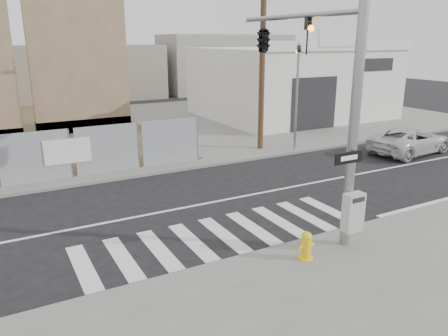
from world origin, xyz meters
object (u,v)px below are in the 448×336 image
signal_pole (290,64)px  suv (410,140)px  traffic_cone_d (90,163)px  fire_hydrant (306,246)px  auto_shop (291,82)px

signal_pole → suv: signal_pole is taller
traffic_cone_d → fire_hydrant: bearing=-73.2°
signal_pole → auto_shop: 19.04m
signal_pole → auto_shop: signal_pole is taller
suv → fire_hydrant: bearing=112.6°
fire_hydrant → traffic_cone_d: 10.82m
traffic_cone_d → suv: bearing=-14.9°
fire_hydrant → traffic_cone_d: bearing=104.9°
fire_hydrant → signal_pole: bearing=61.5°
signal_pole → suv: 11.56m
signal_pole → fire_hydrant: bearing=-116.6°
suv → traffic_cone_d: 15.34m
fire_hydrant → suv: size_ratio=0.16×
auto_shop → fire_hydrant: auto_shop is taller
auto_shop → traffic_cone_d: 17.92m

